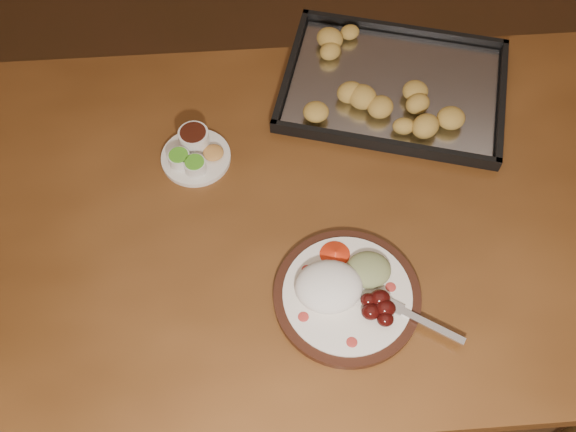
{
  "coord_description": "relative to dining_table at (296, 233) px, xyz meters",
  "views": [
    {
      "loc": [
        -0.24,
        -0.97,
        1.85
      ],
      "look_at": [
        -0.2,
        -0.32,
        0.77
      ],
      "focal_mm": 40.0,
      "sensor_mm": 36.0,
      "label": 1
    }
  ],
  "objects": [
    {
      "name": "ground",
      "position": [
        0.18,
        0.3,
        -0.65
      ],
      "size": [
        4.0,
        4.0,
        0.0
      ],
      "primitive_type": "plane",
      "color": "#52311C",
      "rests_on": "ground"
    },
    {
      "name": "dining_table",
      "position": [
        0.0,
        0.0,
        0.0
      ],
      "size": [
        1.51,
        0.92,
        0.75
      ],
      "rotation": [
        0.0,
        0.0,
        0.01
      ],
      "color": "brown",
      "rests_on": "ground"
    },
    {
      "name": "dinner_plate",
      "position": [
        0.08,
        -0.19,
        0.12
      ],
      "size": [
        0.33,
        0.27,
        0.06
      ],
      "rotation": [
        0.0,
        0.0,
        -0.41
      ],
      "color": "black",
      "rests_on": "dining_table"
    },
    {
      "name": "baking_tray",
      "position": [
        0.24,
        0.3,
        0.11
      ],
      "size": [
        0.57,
        0.48,
        0.05
      ],
      "rotation": [
        0.0,
        0.0,
        -0.27
      ],
      "color": "black",
      "rests_on": "dining_table"
    },
    {
      "name": "condiment_saucer",
      "position": [
        -0.2,
        0.14,
        0.11
      ],
      "size": [
        0.15,
        0.15,
        0.05
      ],
      "rotation": [
        0.0,
        0.0,
        -0.22
      ],
      "color": "white",
      "rests_on": "dining_table"
    }
  ]
}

